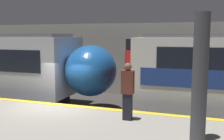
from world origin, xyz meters
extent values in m
plane|color=#33302D|center=(0.00, 0.00, 0.00)|extent=(120.00, 120.00, 0.00)
cube|color=gray|center=(0.00, -1.90, 0.51)|extent=(40.00, 3.80, 1.03)
cube|color=gold|center=(0.00, -0.15, 1.03)|extent=(40.00, 0.30, 0.01)
cube|color=#B2AD9E|center=(0.00, 6.77, 2.22)|extent=(50.00, 0.15, 4.44)
cylinder|color=#47474C|center=(5.35, -2.12, 2.64)|extent=(0.38, 0.38, 3.23)
ellipsoid|color=#195199|center=(0.37, 2.58, 2.02)|extent=(2.42, 2.70, 2.44)
sphere|color=#F2EFCC|center=(1.32, 2.58, 1.59)|extent=(0.20, 0.20, 0.20)
cube|color=red|center=(2.59, 2.58, 1.94)|extent=(0.25, 2.88, 2.32)
cube|color=black|center=(2.59, 2.58, 3.10)|extent=(0.25, 2.59, 0.93)
sphere|color=#EA4C42|center=(2.44, 1.92, 1.53)|extent=(0.18, 0.18, 0.18)
sphere|color=#EA4C42|center=(2.44, 3.24, 1.53)|extent=(0.18, 0.18, 0.18)
cube|color=black|center=(3.21, -1.06, 1.45)|extent=(0.28, 0.20, 0.85)
cube|color=brown|center=(3.21, -1.06, 2.25)|extent=(0.38, 0.24, 0.74)
sphere|color=brown|center=(3.21, -1.06, 2.74)|extent=(0.24, 0.24, 0.24)
camera|label=1|loc=(5.36, -8.86, 3.70)|focal=42.00mm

